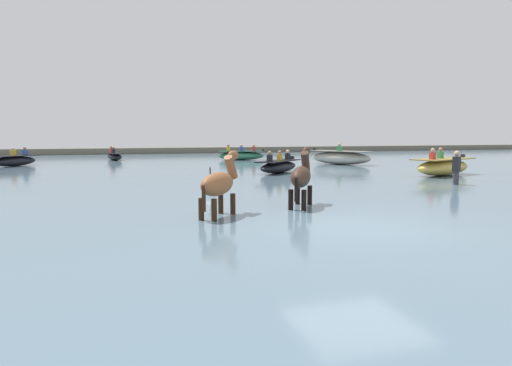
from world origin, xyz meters
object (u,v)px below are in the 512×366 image
at_px(boat_mid_outer, 341,158).
at_px(boat_mid_channel, 241,155).
at_px(horse_trailing_dark_bay, 301,178).
at_px(boat_far_inshore, 14,161).
at_px(horse_lead_chestnut, 219,186).
at_px(person_wading_close, 456,172).
at_px(boat_distant_east, 443,167).
at_px(boat_near_port, 114,156).
at_px(boat_far_offshore, 279,166).
at_px(channel_buoy, 210,187).

xyz_separation_m(boat_mid_outer, boat_mid_channel, (-4.57, 5.98, -0.08)).
height_order(horse_trailing_dark_bay, boat_far_inshore, horse_trailing_dark_bay).
xyz_separation_m(horse_lead_chestnut, person_wading_close, (9.54, 3.84, -0.23)).
relative_size(horse_lead_chestnut, boat_distant_east, 0.49).
height_order(boat_far_inshore, boat_near_port, boat_far_inshore).
xyz_separation_m(horse_trailing_dark_bay, boat_mid_outer, (8.18, 13.99, -0.32)).
bearing_deg(boat_mid_channel, horse_trailing_dark_bay, -100.26).
distance_m(horse_lead_chestnut, horse_trailing_dark_bay, 2.39).
xyz_separation_m(horse_lead_chestnut, boat_far_inshore, (-7.91, 18.62, -0.38)).
distance_m(boat_far_offshore, channel_buoy, 7.86).
height_order(horse_trailing_dark_bay, boat_near_port, horse_trailing_dark_bay).
xyz_separation_m(horse_trailing_dark_bay, boat_near_port, (-4.82, 22.53, -0.46)).
bearing_deg(person_wading_close, boat_far_inshore, 139.73).
distance_m(boat_far_inshore, boat_far_offshore, 15.33).
bearing_deg(boat_mid_channel, horse_lead_chestnut, -105.85).
distance_m(boat_far_offshore, boat_mid_channel, 10.36).
relative_size(horse_trailing_dark_bay, boat_far_offshore, 0.64).
height_order(boat_distant_east, channel_buoy, boat_distant_east).
height_order(boat_near_port, channel_buoy, boat_near_port).
distance_m(horse_lead_chestnut, boat_mid_outer, 18.08).
bearing_deg(boat_near_port, horse_trailing_dark_bay, -77.93).
distance_m(boat_far_inshore, boat_distant_east, 22.63).
bearing_deg(horse_lead_chestnut, boat_far_offshore, 64.17).
height_order(boat_distant_east, boat_far_offshore, boat_distant_east).
height_order(horse_lead_chestnut, boat_far_inshore, horse_lead_chestnut).
distance_m(horse_trailing_dark_bay, boat_near_port, 23.05).
relative_size(boat_near_port, boat_mid_outer, 0.66).
bearing_deg(person_wading_close, horse_trailing_dark_bay, -157.01).
relative_size(boat_mid_outer, boat_mid_channel, 1.21).
xyz_separation_m(horse_trailing_dark_bay, boat_mid_channel, (3.61, 19.97, -0.40)).
relative_size(boat_near_port, channel_buoy, 3.28).
relative_size(boat_far_inshore, boat_mid_outer, 0.68).
bearing_deg(horse_trailing_dark_bay, person_wading_close, 22.99).
xyz_separation_m(horse_lead_chestnut, boat_mid_outer, (10.45, 14.75, -0.29)).
xyz_separation_m(horse_trailing_dark_bay, boat_distant_east, (9.29, 6.31, -0.34)).
bearing_deg(person_wading_close, boat_far_offshore, 124.43).
xyz_separation_m(boat_distant_east, boat_mid_outer, (-1.11, 7.68, 0.03)).
distance_m(horse_trailing_dark_bay, person_wading_close, 7.90).
distance_m(boat_near_port, person_wading_close, 22.90).
bearing_deg(boat_mid_outer, boat_far_inshore, 168.09).
bearing_deg(horse_trailing_dark_bay, horse_lead_chestnut, -161.51).
height_order(boat_mid_outer, channel_buoy, boat_mid_outer).
bearing_deg(boat_far_inshore, boat_far_offshore, -32.40).
bearing_deg(boat_far_inshore, boat_mid_channel, 8.70).
bearing_deg(horse_lead_chestnut, channel_buoy, 82.12).
bearing_deg(horse_lead_chestnut, horse_trailing_dark_bay, 18.49).
xyz_separation_m(horse_trailing_dark_bay, boat_far_inshore, (-10.18, 17.86, -0.41)).
bearing_deg(boat_near_port, boat_mid_channel, -16.91).
bearing_deg(person_wading_close, boat_mid_channel, 102.20).
bearing_deg(channel_buoy, boat_distant_east, 15.78).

